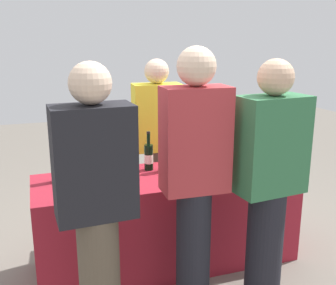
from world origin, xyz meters
name	(u,v)px	position (x,y,z in m)	size (l,w,h in m)	color
ground_plane	(168,261)	(0.00, 0.00, 0.00)	(12.00, 12.00, 0.00)	slate
tasting_table	(168,219)	(0.00, 0.00, 0.37)	(1.98, 0.65, 0.73)	maroon
wine_bottle_0	(56,166)	(-0.80, 0.11, 0.85)	(0.07, 0.07, 0.33)	black
wine_bottle_1	(94,160)	(-0.53, 0.14, 0.85)	(0.07, 0.07, 0.33)	black
wine_bottle_2	(117,158)	(-0.35, 0.15, 0.85)	(0.07, 0.07, 0.32)	black
wine_bottle_3	(149,157)	(-0.11, 0.16, 0.84)	(0.07, 0.07, 0.31)	black
wine_bottle_4	(164,156)	(-0.01, 0.08, 0.85)	(0.07, 0.07, 0.34)	black
wine_bottle_5	(179,154)	(0.13, 0.10, 0.85)	(0.07, 0.07, 0.32)	black
wine_bottle_6	(240,148)	(0.66, 0.10, 0.85)	(0.07, 0.07, 0.34)	black
wine_glass_0	(174,165)	(0.02, -0.08, 0.83)	(0.06, 0.06, 0.14)	silver
wine_glass_1	(197,164)	(0.20, -0.10, 0.83)	(0.06, 0.06, 0.13)	silver
wine_glass_2	(214,162)	(0.34, -0.08, 0.82)	(0.07, 0.07, 0.13)	silver
server_pouring	(157,142)	(0.09, 0.55, 0.84)	(0.43, 0.26, 1.56)	brown
guest_0	(96,204)	(-0.65, -0.71, 0.87)	(0.43, 0.25, 1.62)	brown
guest_1	(194,177)	(-0.04, -0.61, 0.92)	(0.40, 0.23, 1.69)	black
guest_2	(269,181)	(0.43, -0.69, 0.87)	(0.45, 0.27, 1.62)	black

